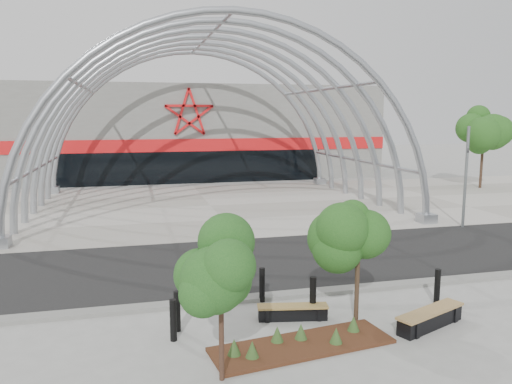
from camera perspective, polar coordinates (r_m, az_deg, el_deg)
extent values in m
plane|color=gray|center=(15.84, 3.58, -11.52)|extent=(140.00, 140.00, 0.00)
cube|color=black|center=(19.03, 0.37, -7.96)|extent=(140.00, 7.00, 0.02)
cube|color=#9C988D|center=(30.49, -5.24, -1.59)|extent=(60.00, 17.00, 0.04)
cube|color=slate|center=(15.59, 3.86, -11.62)|extent=(60.00, 0.50, 0.12)
cube|color=slate|center=(47.89, -8.64, 6.91)|extent=(34.00, 15.00, 8.00)
cube|color=black|center=(40.67, -7.55, 2.80)|extent=(22.00, 0.25, 2.60)
cube|color=red|center=(40.52, -7.60, 5.33)|extent=(34.00, 0.30, 1.00)
torus|color=#9FA3AA|center=(23.26, -2.39, -4.87)|extent=(20.36, 0.36, 20.36)
torus|color=#9FA3AA|center=(25.65, -3.52, -3.59)|extent=(20.36, 0.36, 20.36)
torus|color=#9FA3AA|center=(28.07, -4.46, -2.52)|extent=(20.36, 0.36, 20.36)
torus|color=#9FA3AA|center=(30.49, -5.24, -1.62)|extent=(20.36, 0.36, 20.36)
torus|color=#9FA3AA|center=(32.93, -5.91, -0.86)|extent=(20.36, 0.36, 20.36)
torus|color=#9FA3AA|center=(35.37, -6.48, -0.20)|extent=(20.36, 0.36, 20.36)
torus|color=#9FA3AA|center=(37.82, -6.98, 0.38)|extent=(20.36, 0.36, 20.36)
cylinder|color=#9FA3AA|center=(32.99, 11.54, 3.56)|extent=(0.20, 15.00, 0.20)
cylinder|color=#9FA3AA|center=(31.87, 7.50, 11.56)|extent=(0.20, 15.00, 0.20)
cylinder|color=#9FA3AA|center=(30.33, -5.52, 17.30)|extent=(0.20, 15.00, 0.20)
cylinder|color=#9FA3AA|center=(29.80, -19.27, 11.35)|extent=(0.20, 15.00, 0.20)
cylinder|color=#9FA3AA|center=(30.23, -23.73, 2.53)|extent=(0.20, 15.00, 0.20)
cube|color=#9FA3AA|center=(23.41, -27.24, -5.14)|extent=(0.80, 0.80, 0.50)
cube|color=#9FA3AA|center=(37.91, -22.16, 0.19)|extent=(0.80, 0.80, 0.50)
cube|color=#9FA3AA|center=(27.00, 18.90, -2.89)|extent=(0.80, 0.80, 0.50)
cube|color=#9FA3AA|center=(40.23, 7.29, 1.23)|extent=(0.80, 0.80, 0.50)
cube|color=#36170E|center=(12.52, 5.34, -17.05)|extent=(4.57, 1.96, 0.09)
cone|color=#375725|center=(11.77, -0.44, -17.51)|extent=(0.31, 0.31, 0.38)
cone|color=#375725|center=(12.67, 5.16, -15.57)|extent=(0.31, 0.31, 0.38)
cone|color=#375725|center=(12.57, 9.14, -15.85)|extent=(0.31, 0.31, 0.38)
cone|color=#375725|center=(12.50, 2.44, -15.89)|extent=(0.31, 0.31, 0.38)
cone|color=#375725|center=(13.27, 11.09, -14.52)|extent=(0.31, 0.31, 0.38)
cone|color=#375725|center=(11.88, -2.51, -17.26)|extent=(0.31, 0.31, 0.38)
cylinder|color=slate|center=(26.31, 22.84, 1.54)|extent=(0.14, 0.14, 4.97)
imported|color=black|center=(26.21, 22.98, 3.91)|extent=(0.15, 0.70, 0.14)
cylinder|color=#321A14|center=(10.80, -3.97, -16.57)|extent=(0.11, 0.11, 1.74)
ellipsoid|color=#154017|center=(10.22, -4.06, -8.51)|extent=(1.50, 1.50, 1.90)
cylinder|color=#302317|center=(13.78, 11.45, -10.78)|extent=(0.12, 0.12, 1.84)
ellipsoid|color=#164214|center=(13.32, 11.67, -3.98)|extent=(1.52, 1.52, 2.01)
cube|color=black|center=(13.96, 4.20, -13.71)|extent=(1.90, 0.69, 0.32)
cube|color=black|center=(13.87, 1.25, -13.70)|extent=(0.18, 0.42, 0.37)
cube|color=black|center=(14.05, 7.11, -13.47)|extent=(0.18, 0.42, 0.37)
cube|color=olive|center=(13.88, 4.21, -12.89)|extent=(1.95, 0.76, 0.06)
cube|color=black|center=(14.19, 19.28, -13.67)|extent=(2.22, 1.24, 0.38)
cube|color=black|center=(13.54, 17.22, -14.53)|extent=(0.31, 0.50, 0.45)
cube|color=black|center=(14.83, 21.16, -12.63)|extent=(0.31, 0.50, 0.45)
cube|color=olive|center=(14.10, 19.34, -12.71)|extent=(2.30, 1.34, 0.07)
cylinder|color=black|center=(13.25, -9.00, -13.31)|extent=(0.17, 0.17, 1.06)
cylinder|color=black|center=(12.75, -9.44, -14.25)|extent=(0.17, 0.17, 1.06)
cylinder|color=black|center=(15.00, 0.70, -10.57)|extent=(0.17, 0.17, 1.04)
cylinder|color=black|center=(14.04, 6.51, -11.81)|extent=(0.18, 0.18, 1.13)
cylinder|color=black|center=(15.71, 20.01, -10.16)|extent=(0.17, 0.17, 1.07)
cylinder|color=black|center=(41.24, 24.35, 2.47)|extent=(0.20, 0.20, 3.03)
ellipsoid|color=#1A4A15|center=(41.07, 24.59, 6.29)|extent=(2.70, 2.70, 3.30)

